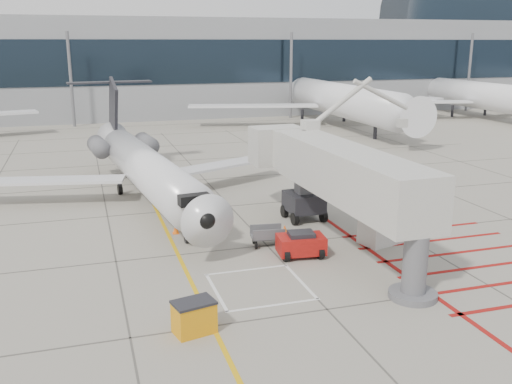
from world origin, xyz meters
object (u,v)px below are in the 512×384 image
object	(u,v)px
spill_bin	(194,317)
jet_bridge	(349,184)
regional_jet	(154,153)
pushback_tug	(301,243)

from	to	relation	value
spill_bin	jet_bridge	bearing A→B (deg)	21.09
regional_jet	pushback_tug	xyz separation A→B (m)	(6.03, -10.49, -3.13)
pushback_tug	spill_bin	xyz separation A→B (m)	(-6.79, -6.25, -0.04)
pushback_tug	spill_bin	distance (m)	9.23
regional_jet	jet_bridge	distance (m)	13.51
spill_bin	regional_jet	bearing A→B (deg)	74.37
jet_bridge	pushback_tug	xyz separation A→B (m)	(-2.64, -0.14, -2.91)
spill_bin	pushback_tug	bearing A→B (deg)	29.59
regional_jet	spill_bin	world-z (taller)	regional_jet
regional_jet	pushback_tug	world-z (taller)	regional_jet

